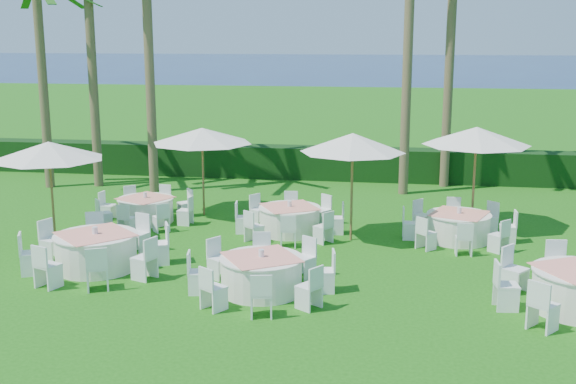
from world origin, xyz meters
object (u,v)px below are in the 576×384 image
(banquet_table_f, at_px, (459,226))
(umbrella_c, at_px, (202,136))
(banquet_table_a, at_px, (96,250))
(umbrella_d, at_px, (476,136))
(banquet_table_b, at_px, (262,274))
(umbrella_b, at_px, (353,143))
(banquet_table_e, at_px, (290,219))
(umbrella_a, at_px, (49,151))
(banquet_table_d, at_px, (146,209))

(banquet_table_f, relative_size, umbrella_c, 0.98)
(banquet_table_a, height_order, umbrella_d, umbrella_d)
(banquet_table_f, bearing_deg, banquet_table_a, -156.71)
(banquet_table_b, distance_m, umbrella_c, 7.30)
(banquet_table_f, xyz_separation_m, umbrella_c, (-7.42, 1.71, 2.03))
(umbrella_c, bearing_deg, banquet_table_b, -64.79)
(umbrella_b, relative_size, umbrella_c, 0.96)
(umbrella_c, relative_size, umbrella_d, 1.01)
(banquet_table_e, bearing_deg, umbrella_c, 149.99)
(banquet_table_b, bearing_deg, umbrella_b, 69.27)
(banquet_table_a, relative_size, umbrella_b, 1.15)
(umbrella_b, distance_m, umbrella_c, 5.05)
(banquet_table_b, distance_m, umbrella_b, 5.06)
(banquet_table_e, xyz_separation_m, umbrella_a, (-5.99, -1.80, 2.05))
(banquet_table_b, distance_m, banquet_table_e, 4.68)
(banquet_table_a, xyz_separation_m, banquet_table_d, (-0.33, 4.29, -0.07))
(banquet_table_f, height_order, umbrella_c, umbrella_c)
(banquet_table_b, relative_size, banquet_table_f, 1.06)
(banquet_table_b, height_order, umbrella_a, umbrella_a)
(banquet_table_f, xyz_separation_m, umbrella_a, (-10.53, -1.75, 2.05))
(umbrella_a, bearing_deg, umbrella_c, 48.07)
(banquet_table_a, relative_size, umbrella_d, 1.11)
(banquet_table_a, height_order, banquet_table_f, banquet_table_a)
(umbrella_b, xyz_separation_m, umbrella_c, (-4.60, 2.08, -0.20))
(banquet_table_a, distance_m, umbrella_c, 5.85)
(banquet_table_b, height_order, umbrella_b, umbrella_b)
(umbrella_a, bearing_deg, umbrella_b, 10.14)
(banquet_table_d, distance_m, banquet_table_f, 8.89)
(umbrella_a, bearing_deg, banquet_table_f, 9.44)
(banquet_table_e, xyz_separation_m, banquet_table_f, (4.54, -0.05, -0.00))
(banquet_table_f, bearing_deg, umbrella_a, -170.56)
(banquet_table_d, height_order, umbrella_d, umbrella_d)
(umbrella_a, bearing_deg, banquet_table_a, -44.09)
(banquet_table_e, height_order, umbrella_b, umbrella_b)
(banquet_table_f, relative_size, umbrella_b, 1.03)
(banquet_table_d, xyz_separation_m, banquet_table_e, (4.33, -0.57, 0.02))
(banquet_table_d, bearing_deg, banquet_table_e, -7.50)
(umbrella_a, distance_m, umbrella_d, 11.42)
(umbrella_a, relative_size, umbrella_c, 0.94)
(banquet_table_d, relative_size, umbrella_c, 0.95)
(banquet_table_d, distance_m, umbrella_a, 3.55)
(umbrella_a, bearing_deg, umbrella_d, 15.52)
(banquet_table_a, bearing_deg, banquet_table_b, -13.12)
(umbrella_c, xyz_separation_m, umbrella_d, (7.89, -0.41, 0.21))
(banquet_table_e, height_order, umbrella_c, umbrella_c)
(banquet_table_a, bearing_deg, umbrella_b, 30.02)
(banquet_table_e, distance_m, umbrella_a, 6.58)
(umbrella_d, bearing_deg, umbrella_b, -153.03)
(banquet_table_a, height_order, banquet_table_d, banquet_table_a)
(banquet_table_e, distance_m, umbrella_b, 2.84)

